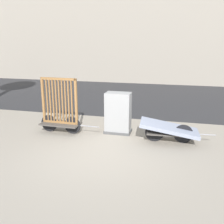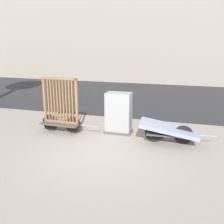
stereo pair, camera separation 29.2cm
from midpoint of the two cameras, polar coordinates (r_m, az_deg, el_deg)
The scene contains 5 objects.
ground_plane at distance 7.29m, azimuth -1.64°, elevation -8.80°, with size 60.00×60.00×0.00m, color gray.
road_strip at distance 14.61m, azimuth 7.83°, elevation 3.39°, with size 56.00×8.83×0.01m.
bike_cart_with_bedframe at distance 8.80m, azimuth -10.09°, elevation -0.16°, with size 2.06×0.66×1.84m.
bike_cart_with_mattress at distance 8.01m, azimuth 13.33°, elevation -3.80°, with size 2.25×0.98×0.65m.
utility_cabinet at distance 8.62m, azimuth 2.41°, elevation -0.50°, with size 0.87×0.56×1.35m.
Camera 2 is at (2.20, -6.29, 2.97)m, focal length 42.00 mm.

